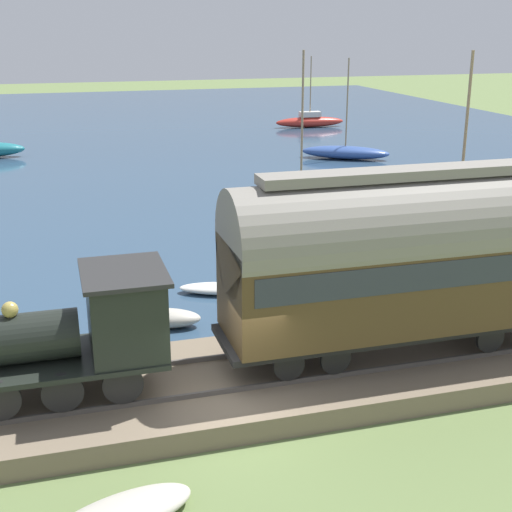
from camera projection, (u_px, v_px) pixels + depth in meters
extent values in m
plane|color=#607542|center=(233.00, 421.00, 16.31)|extent=(200.00, 200.00, 0.00)
cube|color=#2D4760|center=(96.00, 138.00, 56.29)|extent=(80.00, 80.00, 0.01)
cube|color=#756651|center=(220.00, 386.00, 17.35)|extent=(4.53, 56.00, 0.55)
cube|color=#4C4742|center=(229.00, 390.00, 16.45)|extent=(0.07, 54.88, 0.12)
cube|color=#4C4742|center=(212.00, 358.00, 18.05)|extent=(0.07, 54.88, 0.12)
cylinder|color=black|center=(123.00, 385.00, 15.66)|extent=(0.12, 0.91, 0.91)
cylinder|color=black|center=(115.00, 351.00, 17.26)|extent=(0.12, 0.91, 0.91)
cylinder|color=black|center=(63.00, 393.00, 15.32)|extent=(0.12, 0.91, 0.91)
cylinder|color=black|center=(60.00, 358.00, 16.92)|extent=(0.12, 0.91, 0.91)
cylinder|color=black|center=(3.00, 364.00, 16.58)|extent=(0.12, 0.91, 0.91)
cube|color=black|center=(60.00, 359.00, 16.00)|extent=(2.25, 4.69, 0.12)
cylinder|color=black|center=(13.00, 339.00, 15.56)|extent=(1.11, 2.81, 1.11)
sphere|color=tan|center=(10.00, 310.00, 15.35)|extent=(0.36, 0.36, 0.36)
cube|color=black|center=(126.00, 312.00, 16.10)|extent=(2.15, 1.64, 1.81)
cube|color=#282828|center=(123.00, 272.00, 15.80)|extent=(2.35, 1.88, 0.10)
cylinder|color=black|center=(491.00, 308.00, 20.03)|extent=(0.12, 0.76, 0.76)
cylinder|color=black|center=(490.00, 338.00, 18.12)|extent=(0.12, 0.76, 0.76)
cylinder|color=black|center=(453.00, 313.00, 19.72)|extent=(0.12, 0.76, 0.76)
cylinder|color=black|center=(335.00, 359.00, 17.01)|extent=(0.12, 0.76, 0.76)
cylinder|color=black|center=(310.00, 330.00, 18.60)|extent=(0.12, 0.76, 0.76)
cylinder|color=black|center=(289.00, 365.00, 16.70)|extent=(0.12, 0.76, 0.76)
cylinder|color=black|center=(267.00, 335.00, 18.29)|extent=(0.12, 0.76, 0.76)
cube|color=black|center=(400.00, 323.00, 18.27)|extent=(2.23, 9.40, 0.16)
cube|color=#4C381E|center=(403.00, 276.00, 17.86)|extent=(2.47, 9.02, 2.41)
cube|color=#2D333D|center=(404.00, 260.00, 17.73)|extent=(2.50, 8.46, 0.68)
cylinder|color=gray|center=(406.00, 230.00, 17.49)|extent=(2.60, 9.02, 2.60)
cube|color=gray|center=(410.00, 173.00, 17.04)|extent=(0.87, 7.52, 0.24)
ellipsoid|color=#236B42|center=(301.00, 206.00, 33.13)|extent=(3.49, 4.17, 1.08)
cylinder|color=#9E8460|center=(302.00, 125.00, 31.95)|extent=(0.10, 0.10, 6.47)
ellipsoid|color=#335199|center=(345.00, 152.00, 47.50)|extent=(4.41, 5.90, 0.85)
cylinder|color=#9E8460|center=(347.00, 103.00, 46.48)|extent=(0.10, 0.10, 5.67)
ellipsoid|color=#B72D23|center=(310.00, 122.00, 61.92)|extent=(1.61, 6.14, 0.88)
cylinder|color=#9E8460|center=(311.00, 87.00, 60.99)|extent=(0.10, 0.10, 5.09)
cube|color=silver|center=(310.00, 114.00, 61.71)|extent=(0.89, 1.86, 0.45)
ellipsoid|color=brown|center=(454.00, 263.00, 24.94)|extent=(2.72, 5.54, 1.33)
cylinder|color=#9E8460|center=(464.00, 152.00, 23.71)|extent=(0.10, 0.10, 6.52)
ellipsoid|color=silver|center=(333.00, 239.00, 29.28)|extent=(2.12, 2.33, 0.39)
ellipsoid|color=#B7B2A3|center=(162.00, 318.00, 21.31)|extent=(1.58, 2.50, 0.54)
ellipsoid|color=silver|center=(224.00, 289.00, 23.95)|extent=(1.81, 3.12, 0.34)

